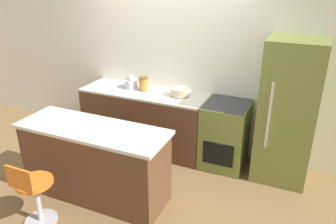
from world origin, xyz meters
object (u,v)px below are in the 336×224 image
(kettle, at_px, (131,83))
(stool_chair, at_px, (34,194))
(refrigerator, at_px, (287,113))
(mixing_bowl, at_px, (180,92))
(oven_range, at_px, (225,135))

(kettle, bearing_deg, stool_chair, -90.80)
(refrigerator, relative_size, kettle, 8.70)
(stool_chair, xyz_separation_m, kettle, (0.03, 2.06, 0.63))
(refrigerator, bearing_deg, kettle, 179.17)
(stool_chair, bearing_deg, mixing_bowl, 68.26)
(refrigerator, xyz_separation_m, kettle, (-2.26, 0.03, 0.08))
(stool_chair, bearing_deg, oven_range, 52.80)
(oven_range, height_order, stool_chair, oven_range)
(kettle, bearing_deg, refrigerator, -0.83)
(stool_chair, height_order, mixing_bowl, mixing_bowl)
(refrigerator, height_order, mixing_bowl, refrigerator)
(oven_range, xyz_separation_m, refrigerator, (0.76, 0.01, 0.46))
(oven_range, xyz_separation_m, kettle, (-1.50, 0.04, 0.55))
(refrigerator, height_order, kettle, refrigerator)
(mixing_bowl, bearing_deg, stool_chair, -111.74)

